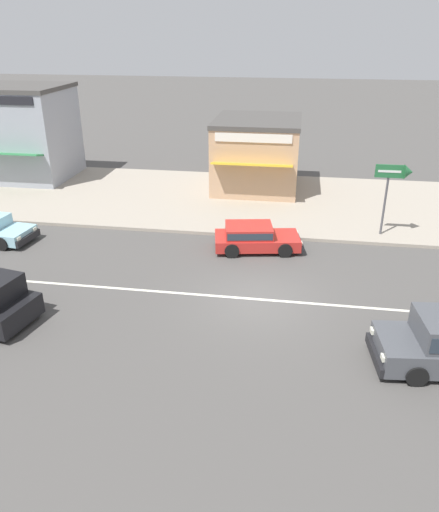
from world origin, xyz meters
name	(u,v)px	position (x,y,z in m)	size (l,w,h in m)	color
ground_plane	(257,299)	(0.00, 0.00, 0.00)	(160.00, 160.00, 0.00)	#4C4947
lane_centre_stripe	(257,299)	(0.00, 0.00, 0.00)	(50.40, 0.14, 0.01)	silver
kerb_strip	(274,202)	(0.00, 10.47, 0.07)	(68.00, 10.00, 0.15)	#9E9384
hatchback_red_2	(254,237)	(-0.51, 4.23, 0.59)	(3.87, 2.24, 1.10)	red
arrow_signboard	(402,176)	(5.52, 6.47, 2.85)	(1.55, 0.62, 3.21)	#4C4C51
shopfront_corner_warung	(18,132)	(-15.60, 12.83, 2.86)	(6.13, 5.58, 5.40)	#999EA8
shopfront_mid_block	(257,153)	(-1.20, 12.85, 2.10)	(4.73, 6.07, 3.88)	tan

